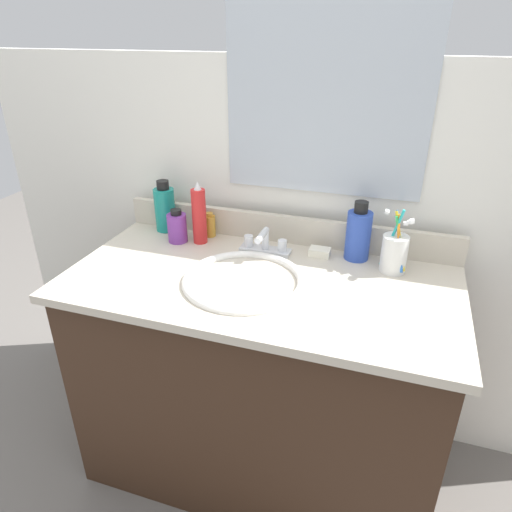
% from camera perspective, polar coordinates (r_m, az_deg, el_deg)
% --- Properties ---
extents(ground_plane, '(6.00, 6.00, 0.00)m').
position_cam_1_polar(ground_plane, '(1.78, 0.36, -23.89)').
color(ground_plane, '#66605B').
extents(vanity_cabinet, '(1.06, 0.51, 0.71)m').
position_cam_1_polar(vanity_cabinet, '(1.52, 0.40, -15.37)').
color(vanity_cabinet, '#382316').
rests_on(vanity_cabinet, ground_plane).
extents(countertop, '(1.10, 0.55, 0.02)m').
position_cam_1_polar(countertop, '(1.30, 0.45, -3.31)').
color(countertop, beige).
rests_on(countertop, vanity_cabinet).
extents(backsplash, '(1.10, 0.02, 0.09)m').
position_cam_1_polar(backsplash, '(1.51, 3.55, 3.38)').
color(backsplash, beige).
rests_on(backsplash, countertop).
extents(back_wall, '(2.20, 0.04, 1.30)m').
position_cam_1_polar(back_wall, '(1.61, 4.00, 0.02)').
color(back_wall, white).
rests_on(back_wall, ground_plane).
extents(mirror_panel, '(0.60, 0.01, 0.56)m').
position_cam_1_polar(mirror_panel, '(1.41, 8.61, 18.71)').
color(mirror_panel, '#B2BCC6').
extents(sink_basin, '(0.34, 0.34, 0.11)m').
position_cam_1_polar(sink_basin, '(1.30, -1.49, -4.36)').
color(sink_basin, white).
rests_on(sink_basin, countertop).
extents(faucet, '(0.16, 0.10, 0.08)m').
position_cam_1_polar(faucet, '(1.43, 1.09, 1.42)').
color(faucet, silver).
rests_on(faucet, countertop).
extents(bottle_shampoo_blue, '(0.07, 0.07, 0.18)m').
position_cam_1_polar(bottle_shampoo_blue, '(1.41, 12.54, 2.67)').
color(bottle_shampoo_blue, '#2D4CB2').
rests_on(bottle_shampoo_blue, countertop).
extents(bottle_cream_purple, '(0.06, 0.06, 0.11)m').
position_cam_1_polar(bottle_cream_purple, '(1.53, -9.72, 3.54)').
color(bottle_cream_purple, '#7A3899').
rests_on(bottle_cream_purple, countertop).
extents(bottle_oil_amber, '(0.04, 0.04, 0.08)m').
position_cam_1_polar(bottle_oil_amber, '(1.55, -5.74, 3.80)').
color(bottle_oil_amber, gold).
rests_on(bottle_oil_amber, countertop).
extents(bottle_spray_red, '(0.05, 0.05, 0.21)m').
position_cam_1_polar(bottle_spray_red, '(1.49, -7.04, 5.02)').
color(bottle_spray_red, red).
rests_on(bottle_spray_red, countertop).
extents(bottle_mouthwash_teal, '(0.07, 0.07, 0.18)m').
position_cam_1_polar(bottle_mouthwash_teal, '(1.61, -11.20, 5.82)').
color(bottle_mouthwash_teal, teal).
rests_on(bottle_mouthwash_teal, countertop).
extents(cup_white_ceramic, '(0.08, 0.08, 0.19)m').
position_cam_1_polar(cup_white_ceramic, '(1.37, 16.75, 0.44)').
color(cup_white_ceramic, white).
rests_on(cup_white_ceramic, countertop).
extents(soap_bar, '(0.06, 0.04, 0.02)m').
position_cam_1_polar(soap_bar, '(1.43, 7.89, 0.49)').
color(soap_bar, white).
rests_on(soap_bar, countertop).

